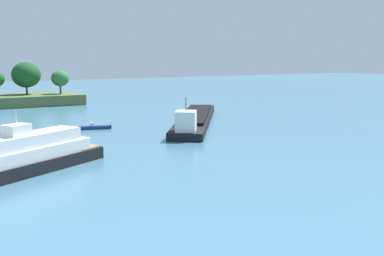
{
  "coord_description": "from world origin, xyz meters",
  "views": [
    {
      "loc": [
        -34.08,
        -21.39,
        11.74
      ],
      "look_at": [
        1.68,
        40.65,
        1.2
      ],
      "focal_mm": 47.86,
      "sensor_mm": 36.0,
      "label": 1
    }
  ],
  "objects": [
    {
      "name": "small_motorboat",
      "position": [
        -8.04,
        54.17,
        0.28
      ],
      "size": [
        5.08,
        2.32,
        1.02
      ],
      "color": "navy",
      "rests_on": "ground"
    },
    {
      "name": "white_riverboat",
      "position": [
        -22.77,
        29.87,
        1.71
      ],
      "size": [
        16.47,
        11.97,
        6.38
      ],
      "color": "black",
      "rests_on": "ground"
    },
    {
      "name": "cargo_barge",
      "position": [
        8.7,
        51.88,
        0.88
      ],
      "size": [
        25.63,
        33.99,
        5.72
      ],
      "color": "black",
      "rests_on": "ground"
    }
  ]
}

